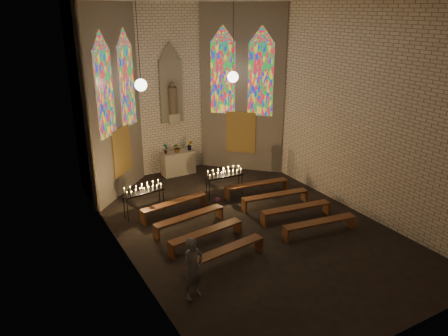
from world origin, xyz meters
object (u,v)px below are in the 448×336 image
at_px(aisle_flower_pot, 217,203).
at_px(visitor, 193,268).
at_px(votive_stand_left, 143,190).
at_px(votive_stand_right, 224,174).
at_px(altar, 178,163).

bearing_deg(aisle_flower_pot, visitor, -125.26).
bearing_deg(visitor, votive_stand_left, 66.54).
xyz_separation_m(aisle_flower_pot, votive_stand_right, (0.73, 0.78, 0.72)).
distance_m(votive_stand_right, visitor, 6.16).
relative_size(aisle_flower_pot, votive_stand_left, 0.27).
bearing_deg(altar, visitor, -111.37).
distance_m(votive_stand_left, visitor, 5.00).
bearing_deg(visitor, aisle_flower_pot, 37.04).
distance_m(altar, votive_stand_left, 4.04).
height_order(votive_stand_left, votive_stand_right, votive_stand_right).
distance_m(altar, aisle_flower_pot, 3.87).
bearing_deg(altar, votive_stand_right, -80.03).
distance_m(aisle_flower_pot, votive_stand_left, 2.67).
bearing_deg(aisle_flower_pot, votive_stand_right, 46.87).
bearing_deg(visitor, votive_stand_right, 35.68).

